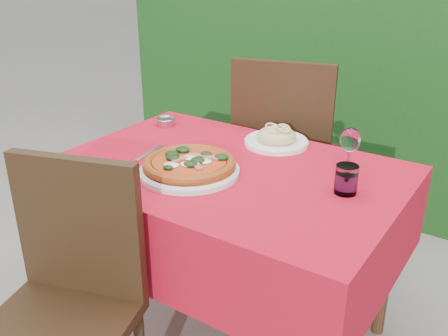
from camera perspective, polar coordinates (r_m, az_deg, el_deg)
The scene contains 11 objects.
ground at distance 2.24m, azimuth 0.30°, elevation -17.78°, with size 60.00×60.00×0.00m, color slate.
hedge at distance 3.15m, azimuth 16.48°, elevation 12.27°, with size 3.20×0.55×1.78m.
dining_table at distance 1.90m, azimuth 0.34°, elevation -4.11°, with size 1.26×0.86×0.75m.
chair_near at distance 1.62m, azimuth -17.53°, elevation -13.28°, with size 0.53×0.53×0.93m.
chair_far at distance 2.47m, azimuth 6.94°, elevation 2.35°, with size 0.57×0.57×1.04m.
pizza_plate at distance 1.77m, azimuth -3.98°, elevation 0.23°, with size 0.36×0.36×0.07m.
pasta_plate at distance 2.06m, azimuth 6.01°, elevation 3.38°, with size 0.26×0.26×0.07m.
water_glass at distance 1.67m, azimuth 13.79°, elevation -1.42°, with size 0.07×0.07×0.10m.
wine_glass at distance 1.79m, azimuth 14.20°, elevation 2.91°, with size 0.07×0.07×0.17m.
fork at distance 1.97m, azimuth -8.83°, elevation 1.56°, with size 0.02×0.19×0.01m, color silver.
steel_ramekin at distance 2.30m, azimuth -6.69°, elevation 5.23°, with size 0.08×0.08×0.03m, color #B8B7BF.
Camera 1 is at (0.93, -1.41, 1.47)m, focal length 40.00 mm.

